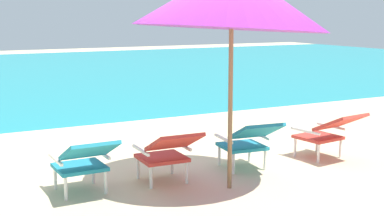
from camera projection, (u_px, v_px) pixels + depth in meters
The scene contains 6 objects.
ground_plane at pixel (101, 117), 10.29m from camera, with size 40.00×40.00×0.00m, color beige.
ocean_band at pixel (20, 74), 17.56m from camera, with size 40.00×18.00×0.01m, color teal.
lounge_chair_far_left at pixel (84, 160), 5.75m from camera, with size 0.56×0.88×0.68m.
lounge_chair_near_left at pixel (168, 151), 6.13m from camera, with size 0.57×0.89×0.68m.
lounge_chair_near_right at pixel (249, 140), 6.67m from camera, with size 0.63×0.93×0.68m.
lounge_chair_far_right at pixel (328, 130), 7.19m from camera, with size 0.65×0.94×0.68m.
Camera 1 is at (-3.15, -5.76, 1.94)m, focal length 50.61 mm.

